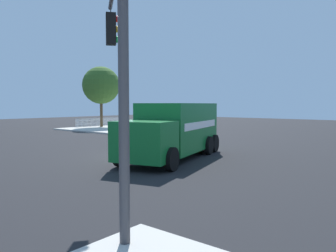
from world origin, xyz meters
TOP-DOWN VIEW (x-y plane):
  - ground_plane at (0.00, 0.00)m, footprint 100.00×100.00m
  - sidewalk_corner_near at (-13.71, -13.71)m, footprint 12.65×12.65m
  - delivery_truck at (-0.76, 1.89)m, footprint 8.02×4.49m
  - traffic_light_secondary at (7.36, 6.67)m, footprint 3.01×3.78m
  - pedestrian_near_corner at (-12.56, -14.20)m, footprint 0.38×0.44m
  - picket_fence_run at (-13.71, -19.79)m, footprint 7.30×0.05m
  - shade_tree_near at (-12.42, -18.09)m, footprint 4.31×4.31m

SIDE VIEW (x-z plane):
  - ground_plane at x=0.00m, z-range 0.00..0.00m
  - sidewalk_corner_near at x=-13.71m, z-range 0.00..0.14m
  - picket_fence_run at x=-13.71m, z-range 0.15..1.10m
  - pedestrian_near_corner at x=-12.56m, z-range 0.27..2.05m
  - delivery_truck at x=-0.76m, z-range 0.06..2.87m
  - traffic_light_secondary at x=7.36m, z-range 1.10..6.99m
  - shade_tree_near at x=-12.42m, z-range 1.45..8.41m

